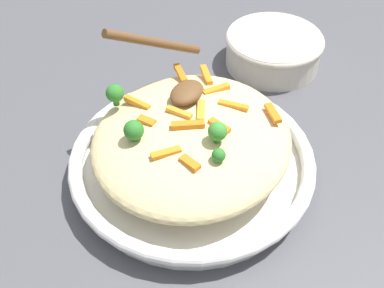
# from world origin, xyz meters

# --- Properties ---
(ground_plane) EXTENTS (2.40, 2.40, 0.00)m
(ground_plane) POSITION_xyz_m (0.00, 0.00, 0.00)
(ground_plane) COLOR #4C4C51
(serving_bowl) EXTENTS (0.34, 0.34, 0.04)m
(serving_bowl) POSITION_xyz_m (0.00, 0.00, 0.02)
(serving_bowl) COLOR white
(serving_bowl) RESTS_ON ground_plane
(pasta_mound) EXTENTS (0.28, 0.26, 0.06)m
(pasta_mound) POSITION_xyz_m (0.00, 0.00, 0.07)
(pasta_mound) COLOR #DBC689
(pasta_mound) RESTS_ON serving_bowl
(carrot_piece_0) EXTENTS (0.02, 0.04, 0.01)m
(carrot_piece_0) POSITION_xyz_m (0.06, -0.03, 0.10)
(carrot_piece_0) COLOR orange
(carrot_piece_0) RESTS_ON pasta_mound
(carrot_piece_1) EXTENTS (0.02, 0.03, 0.01)m
(carrot_piece_1) POSITION_xyz_m (-0.06, -0.03, 0.10)
(carrot_piece_1) COLOR orange
(carrot_piece_1) RESTS_ON pasta_mound
(carrot_piece_2) EXTENTS (0.01, 0.02, 0.01)m
(carrot_piece_2) POSITION_xyz_m (-0.03, 0.05, 0.10)
(carrot_piece_2) COLOR orange
(carrot_piece_2) RESTS_ON pasta_mound
(carrot_piece_3) EXTENTS (0.03, 0.04, 0.01)m
(carrot_piece_3) POSITION_xyz_m (-0.01, 0.00, 0.10)
(carrot_piece_3) COLOR orange
(carrot_piece_3) RESTS_ON pasta_mound
(carrot_piece_4) EXTENTS (0.03, 0.03, 0.01)m
(carrot_piece_4) POSITION_xyz_m (-0.06, 0.00, 0.10)
(carrot_piece_4) COLOR orange
(carrot_piece_4) RESTS_ON pasta_mound
(carrot_piece_5) EXTENTS (0.03, 0.04, 0.01)m
(carrot_piece_5) POSITION_xyz_m (0.09, 0.07, 0.09)
(carrot_piece_5) COLOR orange
(carrot_piece_5) RESTS_ON pasta_mound
(carrot_piece_6) EXTENTS (0.04, 0.03, 0.01)m
(carrot_piece_6) POSITION_xyz_m (0.02, -0.00, 0.10)
(carrot_piece_6) COLOR orange
(carrot_piece_6) RESTS_ON pasta_mound
(carrot_piece_7) EXTENTS (0.02, 0.03, 0.01)m
(carrot_piece_7) POSITION_xyz_m (0.01, -0.03, 0.10)
(carrot_piece_7) COLOR orange
(carrot_piece_7) RESTS_ON pasta_mound
(carrot_piece_8) EXTENTS (0.04, 0.03, 0.01)m
(carrot_piece_8) POSITION_xyz_m (0.08, 0.01, 0.09)
(carrot_piece_8) COLOR orange
(carrot_piece_8) RESTS_ON pasta_mound
(carrot_piece_9) EXTENTS (0.01, 0.04, 0.01)m
(carrot_piece_9) POSITION_xyz_m (-0.00, 0.09, 0.09)
(carrot_piece_9) COLOR orange
(carrot_piece_9) RESTS_ON pasta_mound
(carrot_piece_10) EXTENTS (0.04, 0.04, 0.01)m
(carrot_piece_10) POSITION_xyz_m (0.10, 0.04, 0.09)
(carrot_piece_10) COLOR orange
(carrot_piece_10) RESTS_ON pasta_mound
(carrot_piece_11) EXTENTS (0.03, 0.03, 0.01)m
(carrot_piece_11) POSITION_xyz_m (0.06, 0.03, 0.10)
(carrot_piece_11) COLOR orange
(carrot_piece_11) RESTS_ON pasta_mound
(carrot_piece_12) EXTENTS (0.01, 0.04, 0.01)m
(carrot_piece_12) POSITION_xyz_m (0.01, 0.02, 0.10)
(carrot_piece_12) COLOR orange
(carrot_piece_12) RESTS_ON pasta_mound
(carrot_piece_13) EXTENTS (0.03, 0.03, 0.01)m
(carrot_piece_13) POSITION_xyz_m (0.07, -0.08, 0.09)
(carrot_piece_13) COLOR orange
(carrot_piece_13) RESTS_ON pasta_mound
(broccoli_floret_0) EXTENTS (0.02, 0.02, 0.02)m
(broccoli_floret_0) POSITION_xyz_m (-0.04, -0.06, 0.10)
(broccoli_floret_0) COLOR #296820
(broccoli_floret_0) RESTS_ON pasta_mound
(broccoli_floret_1) EXTENTS (0.02, 0.02, 0.03)m
(broccoli_floret_1) POSITION_xyz_m (-0.01, -0.04, 0.11)
(broccoli_floret_1) COLOR #377928
(broccoli_floret_1) RESTS_ON pasta_mound
(broccoli_floret_2) EXTENTS (0.02, 0.02, 0.03)m
(broccoli_floret_2) POSITION_xyz_m (-0.01, 0.11, 0.11)
(broccoli_floret_2) COLOR #296820
(broccoli_floret_2) RESTS_ON pasta_mound
(broccoli_floret_3) EXTENTS (0.03, 0.03, 0.03)m
(broccoli_floret_3) POSITION_xyz_m (-0.06, 0.05, 0.11)
(broccoli_floret_3) COLOR #296820
(broccoli_floret_3) RESTS_ON pasta_mound
(serving_spoon) EXTENTS (0.14, 0.12, 0.10)m
(serving_spoon) POSITION_xyz_m (0.05, 0.06, 0.12)
(serving_spoon) COLOR brown
(serving_spoon) RESTS_ON pasta_mound
(companion_bowl) EXTENTS (0.17, 0.17, 0.06)m
(companion_bowl) POSITION_xyz_m (0.31, 0.01, 0.03)
(companion_bowl) COLOR beige
(companion_bowl) RESTS_ON ground_plane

